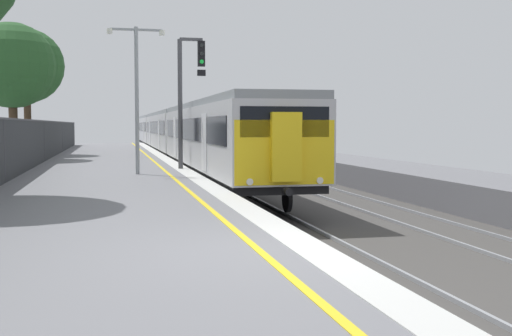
% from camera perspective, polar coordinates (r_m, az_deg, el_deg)
% --- Properties ---
extents(ground, '(17.40, 110.00, 1.21)m').
position_cam_1_polar(ground, '(10.22, 17.01, -9.60)').
color(ground, slate).
extents(commuter_train_at_platform, '(2.83, 61.92, 3.81)m').
position_cam_1_polar(commuter_train_at_platform, '(47.07, -7.32, 3.23)').
color(commuter_train_at_platform, '#B7B7BC').
rests_on(commuter_train_at_platform, ground).
extents(signal_gantry, '(1.10, 0.24, 5.16)m').
position_cam_1_polar(signal_gantry, '(25.70, -6.15, 7.11)').
color(signal_gantry, '#47474C').
rests_on(signal_gantry, ground).
extents(platform_lamp_mid, '(2.00, 0.20, 5.16)m').
position_cam_1_polar(platform_lamp_mid, '(23.11, -10.53, 7.09)').
color(platform_lamp_mid, '#93999E').
rests_on(platform_lamp_mid, ground).
extents(background_tree_left, '(4.31, 4.31, 6.90)m').
position_cam_1_polar(background_tree_left, '(34.89, -20.72, 8.24)').
color(background_tree_left, '#473323').
rests_on(background_tree_left, ground).
extents(background_tree_right, '(4.32, 4.32, 7.35)m').
position_cam_1_polar(background_tree_right, '(40.22, -19.60, 8.31)').
color(background_tree_right, '#473323').
rests_on(background_tree_right, ground).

